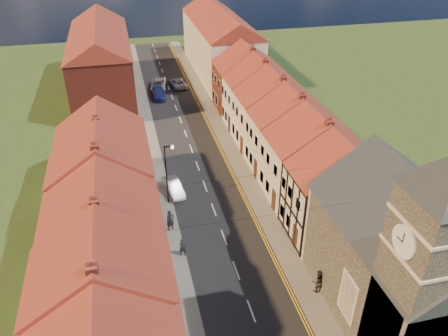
# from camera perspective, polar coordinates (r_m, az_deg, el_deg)

# --- Properties ---
(road) EXTENTS (7.00, 90.00, 0.02)m
(road) POSITION_cam_1_polar(r_m,az_deg,el_deg) (50.31, -4.31, 2.54)
(road) COLOR black
(road) RESTS_ON ground
(pavement_left) EXTENTS (1.80, 90.00, 0.12)m
(pavement_left) POSITION_cam_1_polar(r_m,az_deg,el_deg) (49.89, -9.30, 1.99)
(pavement_left) COLOR slate
(pavement_left) RESTS_ON ground
(pavement_right) EXTENTS (1.80, 90.00, 0.12)m
(pavement_right) POSITION_cam_1_polar(r_m,az_deg,el_deg) (51.06, 0.56, 3.16)
(pavement_right) COLOR slate
(pavement_right) RESTS_ON ground
(church) EXTENTS (11.25, 14.25, 15.20)m
(church) POSITION_cam_1_polar(r_m,az_deg,el_deg) (29.66, 23.42, -9.90)
(church) COLOR black
(church) RESTS_ON ground
(cottage_r_tudor) EXTENTS (8.30, 5.20, 9.00)m
(cottage_r_tudor) POSITION_cam_1_polar(r_m,az_deg,el_deg) (36.55, 14.77, -2.47)
(cottage_r_tudor) COLOR #BEB0A0
(cottage_r_tudor) RESTS_ON ground
(cottage_r_white_near) EXTENTS (8.30, 6.00, 9.00)m
(cottage_r_white_near) POSITION_cam_1_polar(r_m,az_deg,el_deg) (40.62, 11.46, 1.64)
(cottage_r_white_near) COLOR #BEB0A0
(cottage_r_white_near) RESTS_ON ground
(cottage_r_cream_mid) EXTENTS (8.30, 5.20, 9.00)m
(cottage_r_cream_mid) POSITION_cam_1_polar(r_m,az_deg,el_deg) (44.96, 8.72, 4.97)
(cottage_r_cream_mid) COLOR #BEB0A0
(cottage_r_cream_mid) RESTS_ON ground
(cottage_r_pink) EXTENTS (8.30, 6.00, 9.00)m
(cottage_r_pink) POSITION_cam_1_polar(r_m,az_deg,el_deg) (49.51, 6.46, 7.69)
(cottage_r_pink) COLOR #FFE4C9
(cottage_r_pink) RESTS_ON ground
(cottage_r_white_far) EXTENTS (8.30, 5.20, 9.00)m
(cottage_r_white_far) POSITION_cam_1_polar(r_m,az_deg,el_deg) (54.22, 4.56, 9.94)
(cottage_r_white_far) COLOR silver
(cottage_r_white_far) RESTS_ON ground
(cottage_r_cream_far) EXTENTS (8.30, 6.00, 9.00)m
(cottage_r_cream_far) POSITION_cam_1_polar(r_m,az_deg,el_deg) (59.04, 2.95, 11.81)
(cottage_r_cream_far) COLOR maroon
(cottage_r_cream_far) RESTS_ON ground
(cottage_l_cream) EXTENTS (8.30, 6.30, 9.10)m
(cottage_l_cream) POSITION_cam_1_polar(r_m,az_deg,el_deg) (27.57, -15.38, -15.62)
(cottage_l_cream) COLOR #BEB0A0
(cottage_l_cream) RESTS_ON ground
(cottage_l_white) EXTENTS (8.30, 6.90, 8.80)m
(cottage_l_white) POSITION_cam_1_polar(r_m,az_deg,el_deg) (32.44, -15.43, -7.65)
(cottage_l_white) COLOR silver
(cottage_l_white) RESTS_ON ground
(cottage_l_brick_mid) EXTENTS (8.30, 5.70, 9.10)m
(cottage_l_brick_mid) POSITION_cam_1_polar(r_m,az_deg,el_deg) (37.35, -15.53, -1.69)
(cottage_l_brick_mid) COLOR maroon
(cottage_l_brick_mid) RESTS_ON ground
(cottage_l_pink) EXTENTS (8.30, 6.30, 8.80)m
(cottage_l_pink) POSITION_cam_1_polar(r_m,az_deg,el_deg) (42.45, -15.54, 2.29)
(cottage_l_pink) COLOR #FFE4C9
(cottage_l_pink) RESTS_ON ground
(block_right_far) EXTENTS (8.30, 24.20, 10.50)m
(block_right_far) POSITION_cam_1_polar(r_m,az_deg,el_deg) (72.94, -0.53, 16.34)
(block_right_far) COLOR #BEB0A0
(block_right_far) RESTS_ON ground
(block_left_far) EXTENTS (8.30, 24.20, 10.50)m
(block_left_far) POSITION_cam_1_polar(r_m,az_deg,el_deg) (66.41, -15.77, 13.68)
(block_left_far) COLOR maroon
(block_left_far) RESTS_ON ground
(lamppost) EXTENTS (0.88, 0.15, 6.00)m
(lamppost) POSITION_cam_1_polar(r_m,az_deg,el_deg) (39.55, -7.44, -0.41)
(lamppost) COLOR black
(lamppost) RESTS_ON pavement_left
(car_mid) EXTENTS (1.93, 3.95, 1.24)m
(car_mid) POSITION_cam_1_polar(r_m,az_deg,el_deg) (42.53, -6.64, -2.53)
(car_mid) COLOR #B8BBC1
(car_mid) RESTS_ON ground
(car_far) EXTENTS (1.98, 4.54, 1.30)m
(car_far) POSITION_cam_1_polar(r_m,az_deg,el_deg) (64.50, -8.53, 9.60)
(car_far) COLOR navy
(car_far) RESTS_ON ground
(car_distant) EXTENTS (3.01, 5.12, 1.34)m
(car_distant) POSITION_cam_1_polar(r_m,az_deg,el_deg) (68.02, -8.57, 10.78)
(car_distant) COLOR #B1B3B9
(car_distant) RESTS_ON ground
(pedestrian_left) EXTENTS (0.59, 0.40, 1.59)m
(pedestrian_left) POSITION_cam_1_polar(r_m,az_deg,el_deg) (35.16, -5.41, -10.27)
(pedestrian_left) COLOR black
(pedestrian_left) RESTS_ON pavement_left
(pedestrian_right) EXTENTS (0.97, 0.78, 1.89)m
(pedestrian_right) POSITION_cam_1_polar(r_m,az_deg,el_deg) (32.87, 12.16, -14.26)
(pedestrian_right) COLOR black
(pedestrian_right) RESTS_ON pavement_right
(car_distant_b) EXTENTS (2.55, 4.68, 1.24)m
(car_distant_b) POSITION_cam_1_polar(r_m,az_deg,el_deg) (68.33, -6.03, 11.01)
(car_distant_b) COLOR #B5B6BD
(car_distant_b) RESTS_ON ground
(pedestrian_left_b) EXTENTS (0.80, 0.63, 1.92)m
(pedestrian_left_b) POSITION_cam_1_polar(r_m,az_deg,el_deg) (37.64, -7.02, -6.79)
(pedestrian_left_b) COLOR black
(pedestrian_left_b) RESTS_ON pavement_left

